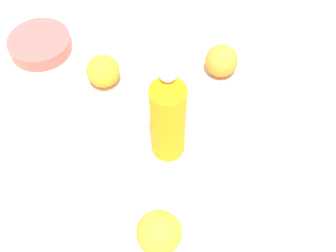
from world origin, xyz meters
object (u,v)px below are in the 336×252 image
orange_0 (159,233)px  orange_1 (105,70)px  ceramic_bowl (40,44)px  water_bottle (168,115)px  orange_2 (221,61)px

orange_0 → orange_1: orange_0 is taller
orange_0 → ceramic_bowl: bearing=-95.6°
water_bottle → orange_1: water_bottle is taller
orange_0 → ceramic_bowl: 0.57m
water_bottle → orange_0: bearing=36.7°
water_bottle → orange_2: bearing=-169.0°
orange_2 → water_bottle: bearing=23.0°
orange_0 → orange_2: 0.44m
orange_0 → orange_2: orange_0 is taller
orange_0 → ceramic_bowl: orange_0 is taller
water_bottle → ceramic_bowl: (0.08, -0.41, -0.10)m
orange_1 → ceramic_bowl: 0.20m
ceramic_bowl → orange_1: bearing=111.8°
orange_0 → orange_1: 0.40m
orange_2 → ceramic_bowl: size_ratio=0.50×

